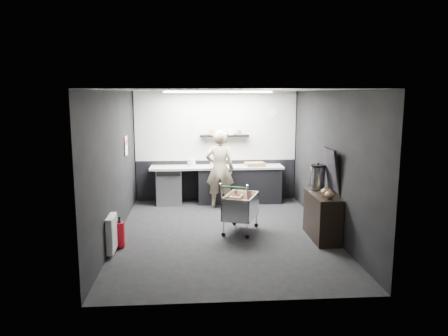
{
  "coord_description": "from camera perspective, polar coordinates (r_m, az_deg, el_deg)",
  "views": [
    {
      "loc": [
        -0.59,
        -7.96,
        2.65
      ],
      "look_at": [
        0.03,
        0.4,
        1.2
      ],
      "focal_mm": 35.0,
      "sensor_mm": 36.0,
      "label": 1
    }
  ],
  "objects": [
    {
      "name": "person",
      "position": [
        10.1,
        -0.56,
        -0.15
      ],
      "size": [
        0.71,
        0.51,
        1.81
      ],
      "primitive_type": "imported",
      "rotation": [
        0.0,
        0.0,
        3.03
      ],
      "color": "beige",
      "rests_on": "floor"
    },
    {
      "name": "shopping_cart",
      "position": [
        8.4,
        2.15,
        -5.25
      ],
      "size": [
        0.83,
        1.09,
        0.99
      ],
      "color": "silver",
      "rests_on": "floor"
    },
    {
      "name": "poster_red_band",
      "position": [
        9.41,
        -12.67,
        3.28
      ],
      "size": [
        0.02,
        0.22,
        0.1
      ],
      "primitive_type": "cube",
      "color": "red",
      "rests_on": "poster"
    },
    {
      "name": "floor",
      "position": [
        8.41,
        0.03,
        -8.58
      ],
      "size": [
        5.5,
        5.5,
        0.0
      ],
      "primitive_type": "plane",
      "color": "black",
      "rests_on": "ground"
    },
    {
      "name": "white_container",
      "position": [
        10.47,
        -1.16,
        0.61
      ],
      "size": [
        0.21,
        0.19,
        0.16
      ],
      "primitive_type": "cube",
      "rotation": [
        0.0,
        0.0,
        0.35
      ],
      "color": "white",
      "rests_on": "prep_counter"
    },
    {
      "name": "floating_shelf",
      "position": [
        10.65,
        0.06,
        4.25
      ],
      "size": [
        1.2,
        0.22,
        0.04
      ],
      "primitive_type": "cube",
      "color": "black",
      "rests_on": "wall_back"
    },
    {
      "name": "sideboard",
      "position": [
        8.24,
        12.74,
        -5.35
      ],
      "size": [
        0.47,
        1.11,
        1.66
      ],
      "color": "black",
      "rests_on": "floor"
    },
    {
      "name": "dado_panel",
      "position": [
        10.92,
        -1.03,
        -1.57
      ],
      "size": [
        3.95,
        0.02,
        1.0
      ],
      "primitive_type": "cube",
      "color": "black",
      "rests_on": "wall_back"
    },
    {
      "name": "pink_tub",
      "position": [
        10.51,
        -4.28,
        0.69
      ],
      "size": [
        0.19,
        0.19,
        0.19
      ],
      "primitive_type": "cylinder",
      "color": "#F5D4DB",
      "rests_on": "prep_counter"
    },
    {
      "name": "ceiling_strip",
      "position": [
        9.82,
        -0.78,
        9.91
      ],
      "size": [
        2.4,
        0.2,
        0.04
      ],
      "primitive_type": "cube",
      "color": "white",
      "rests_on": "ceiling"
    },
    {
      "name": "kitchen_wall_panel",
      "position": [
        10.73,
        -1.05,
        5.52
      ],
      "size": [
        3.95,
        0.02,
        1.7
      ],
      "primitive_type": "cube",
      "color": "beige",
      "rests_on": "wall_back"
    },
    {
      "name": "wall_front",
      "position": [
        5.4,
        2.2,
        -4.15
      ],
      "size": [
        5.5,
        0.0,
        5.5
      ],
      "primitive_type": "plane",
      "rotation": [
        -1.57,
        0.0,
        0.0
      ],
      "color": "black",
      "rests_on": "floor"
    },
    {
      "name": "wall_back",
      "position": [
        10.8,
        -1.05,
        2.88
      ],
      "size": [
        5.5,
        0.0,
        5.5
      ],
      "primitive_type": "plane",
      "rotation": [
        1.57,
        0.0,
        0.0
      ],
      "color": "black",
      "rests_on": "floor"
    },
    {
      "name": "poster",
      "position": [
        9.42,
        -12.68,
        2.85
      ],
      "size": [
        0.02,
        0.3,
        0.4
      ],
      "primitive_type": "cube",
      "color": "white",
      "rests_on": "wall_left"
    },
    {
      "name": "wall_clock",
      "position": [
        10.87,
        6.39,
        7.1
      ],
      "size": [
        0.2,
        0.03,
        0.2
      ],
      "primitive_type": "cylinder",
      "rotation": [
        1.57,
        0.0,
        0.0
      ],
      "color": "white",
      "rests_on": "wall_back"
    },
    {
      "name": "wall_right",
      "position": [
        8.47,
        13.66,
        0.68
      ],
      "size": [
        0.0,
        5.5,
        5.5
      ],
      "primitive_type": "plane",
      "rotation": [
        1.57,
        0.0,
        -1.57
      ],
      "color": "black",
      "rests_on": "floor"
    },
    {
      "name": "prep_counter",
      "position": [
        10.63,
        -0.21,
        -2.11
      ],
      "size": [
        3.2,
        0.61,
        0.9
      ],
      "color": "black",
      "rests_on": "floor"
    },
    {
      "name": "fire_extinguisher",
      "position": [
        7.81,
        -13.43,
        -8.32
      ],
      "size": [
        0.16,
        0.16,
        0.53
      ],
      "color": "red",
      "rests_on": "floor"
    },
    {
      "name": "ceiling",
      "position": [
        7.98,
        0.03,
        10.15
      ],
      "size": [
        5.5,
        5.5,
        0.0
      ],
      "primitive_type": "plane",
      "rotation": [
        3.14,
        0.0,
        0.0
      ],
      "color": "white",
      "rests_on": "wall_back"
    },
    {
      "name": "radiator",
      "position": [
        7.54,
        -14.46,
        -8.28
      ],
      "size": [
        0.1,
        0.5,
        0.6
      ],
      "primitive_type": "cube",
      "color": "white",
      "rests_on": "wall_left"
    },
    {
      "name": "wall_left",
      "position": [
        8.18,
        -14.08,
        0.36
      ],
      "size": [
        0.0,
        5.5,
        5.5
      ],
      "primitive_type": "plane",
      "rotation": [
        1.57,
        0.0,
        1.57
      ],
      "color": "black",
      "rests_on": "floor"
    },
    {
      "name": "cardboard_box",
      "position": [
        10.57,
        4.06,
        0.49
      ],
      "size": [
        0.5,
        0.41,
        0.09
      ],
      "primitive_type": "cube",
      "rotation": [
        0.0,
        0.0,
        0.18
      ],
      "color": "#987651",
      "rests_on": "prep_counter"
    }
  ]
}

